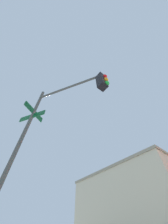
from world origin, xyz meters
The scene contains 2 objects.
traffic_signal_near centered at (-5.57, -6.36, 4.41)m, with size 3.08×2.00×6.23m.
building_stucco centered at (-16.73, 17.31, 4.90)m, with size 17.76×18.93×9.79m.
Camera 1 is at (-3.03, -7.32, 1.53)m, focal length 18.81 mm.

